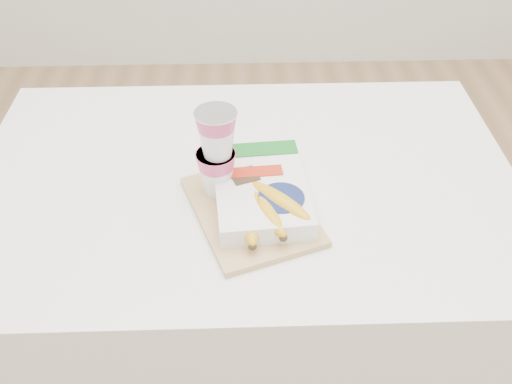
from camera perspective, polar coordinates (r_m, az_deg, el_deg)
The scene contains 5 objects.
table at distance 1.41m, azimuth -0.93°, elevation -11.27°, with size 1.07×0.72×0.81m, color white.
cutting_board at distance 1.04m, azimuth -0.48°, elevation -1.88°, with size 0.19×0.26×0.01m, color tan.
bananas at distance 1.00m, azimuth 0.51°, elevation -1.40°, with size 0.15×0.19×0.06m.
yogurt_stack at distance 1.01m, azimuth -3.98°, elevation 4.15°, with size 0.08×0.08×0.17m.
cereal_box at distance 1.04m, azimuth 0.48°, elevation -0.07°, with size 0.18×0.25×0.05m.
Camera 1 is at (-0.01, -0.87, 1.51)m, focal length 40.00 mm.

